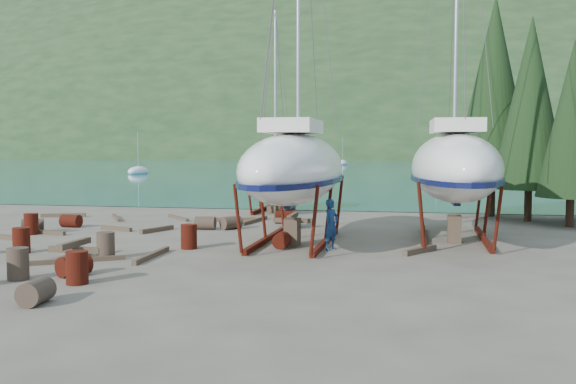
% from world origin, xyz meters
% --- Properties ---
extents(ground, '(600.00, 600.00, 0.00)m').
position_xyz_m(ground, '(0.00, 0.00, 0.00)').
color(ground, '#554F43').
rests_on(ground, ground).
extents(bay_water, '(700.00, 700.00, 0.00)m').
position_xyz_m(bay_water, '(0.00, 315.00, 0.01)').
color(bay_water, '#1B6B89').
rests_on(bay_water, ground).
extents(far_hill, '(800.00, 360.00, 110.00)m').
position_xyz_m(far_hill, '(0.00, 320.00, 0.00)').
color(far_hill, '#1F361B').
rests_on(far_hill, ground).
extents(far_house_left, '(6.60, 5.60, 5.60)m').
position_xyz_m(far_house_left, '(-60.00, 190.00, 2.92)').
color(far_house_left, beige).
rests_on(far_house_left, ground).
extents(far_house_center, '(6.60, 5.60, 5.60)m').
position_xyz_m(far_house_center, '(-20.00, 190.00, 2.92)').
color(far_house_center, beige).
rests_on(far_house_center, ground).
extents(far_house_right, '(6.60, 5.60, 5.60)m').
position_xyz_m(far_house_right, '(30.00, 190.00, 2.92)').
color(far_house_right, beige).
rests_on(far_house_right, ground).
extents(cypress_near_right, '(3.60, 3.60, 10.00)m').
position_xyz_m(cypress_near_right, '(12.50, 12.00, 5.79)').
color(cypress_near_right, black).
rests_on(cypress_near_right, ground).
extents(cypress_mid_right, '(3.06, 3.06, 8.50)m').
position_xyz_m(cypress_mid_right, '(14.00, 10.00, 4.92)').
color(cypress_mid_right, black).
rests_on(cypress_mid_right, ground).
extents(cypress_back_left, '(4.14, 4.14, 11.50)m').
position_xyz_m(cypress_back_left, '(11.00, 14.00, 6.66)').
color(cypress_back_left, black).
rests_on(cypress_back_left, ground).
extents(moored_boat_left, '(2.00, 5.00, 6.05)m').
position_xyz_m(moored_boat_left, '(-30.00, 60.00, 0.39)').
color(moored_boat_left, white).
rests_on(moored_boat_left, ground).
extents(moored_boat_mid, '(2.00, 5.00, 6.05)m').
position_xyz_m(moored_boat_mid, '(10.00, 80.00, 0.39)').
color(moored_boat_mid, white).
rests_on(moored_boat_mid, ground).
extents(moored_boat_far, '(2.00, 5.00, 6.05)m').
position_xyz_m(moored_boat_far, '(-8.00, 110.00, 0.39)').
color(moored_boat_far, white).
rests_on(moored_boat_far, ground).
extents(large_sailboat_near, '(3.35, 11.31, 17.80)m').
position_xyz_m(large_sailboat_near, '(2.66, 2.52, 2.87)').
color(large_sailboat_near, white).
rests_on(large_sailboat_near, ground).
extents(large_sailboat_far, '(3.66, 11.33, 17.74)m').
position_xyz_m(large_sailboat_far, '(8.57, 4.57, 2.90)').
color(large_sailboat_far, white).
rests_on(large_sailboat_far, ground).
extents(small_sailboat_shore, '(2.44, 7.07, 11.20)m').
position_xyz_m(small_sailboat_shore, '(-0.71, 13.84, 1.85)').
color(small_sailboat_shore, white).
rests_on(small_sailboat_shore, ground).
extents(worker, '(0.70, 0.78, 1.80)m').
position_xyz_m(worker, '(4.19, 1.34, 0.90)').
color(worker, navy).
rests_on(worker, ground).
extents(drum_1, '(0.65, 0.93, 0.58)m').
position_xyz_m(drum_1, '(-1.45, -7.89, 0.29)').
color(drum_1, '#2D2823').
rests_on(drum_1, ground).
extents(drum_2, '(0.94, 0.67, 0.58)m').
position_xyz_m(drum_2, '(-8.25, 5.34, 0.29)').
color(drum_2, '#5C170F').
rests_on(drum_2, ground).
extents(drum_4, '(1.02, 0.84, 0.58)m').
position_xyz_m(drum_4, '(0.94, 8.76, 0.29)').
color(drum_4, '#5C170F').
rests_on(drum_4, ground).
extents(drum_5, '(0.58, 0.58, 0.88)m').
position_xyz_m(drum_5, '(-2.74, -2.01, 0.44)').
color(drum_5, '#2D2823').
rests_on(drum_5, ground).
extents(drum_6, '(0.59, 0.89, 0.58)m').
position_xyz_m(drum_6, '(2.41, 1.39, 0.29)').
color(drum_6, '#5C170F').
rests_on(drum_6, ground).
extents(drum_7, '(0.58, 0.58, 0.88)m').
position_xyz_m(drum_7, '(-1.66, -5.69, 0.44)').
color(drum_7, '#5C170F').
rests_on(drum_7, ground).
extents(drum_8, '(0.58, 0.58, 0.88)m').
position_xyz_m(drum_8, '(-8.59, 2.81, 0.44)').
color(drum_8, '#5C170F').
rests_on(drum_8, ground).
extents(drum_9, '(0.93, 0.65, 0.58)m').
position_xyz_m(drum_9, '(-2.00, 5.77, 0.29)').
color(drum_9, '#2D2823').
rests_on(drum_9, ground).
extents(drum_10, '(0.58, 0.58, 0.88)m').
position_xyz_m(drum_10, '(-6.13, -1.51, 0.44)').
color(drum_10, '#5C170F').
rests_on(drum_10, ground).
extents(drum_11, '(1.00, 1.05, 0.58)m').
position_xyz_m(drum_11, '(-0.91, 6.11, 0.29)').
color(drum_11, '#2D2823').
rests_on(drum_11, ground).
extents(drum_12, '(0.89, 1.04, 0.58)m').
position_xyz_m(drum_12, '(-2.32, -4.70, 0.29)').
color(drum_12, '#5C170F').
rests_on(drum_12, ground).
extents(drum_14, '(0.58, 0.58, 0.88)m').
position_xyz_m(drum_14, '(-0.83, 0.54, 0.44)').
color(drum_14, '#5C170F').
rests_on(drum_14, ground).
extents(drum_15, '(1.05, 0.94, 0.58)m').
position_xyz_m(drum_15, '(-8.95, 3.46, 0.29)').
color(drum_15, '#2D2823').
rests_on(drum_15, ground).
extents(drum_16, '(0.58, 0.58, 0.88)m').
position_xyz_m(drum_16, '(-3.54, -5.49, 0.44)').
color(drum_16, '#2D2823').
rests_on(drum_16, ground).
extents(timber_1, '(1.16, 1.64, 0.19)m').
position_xyz_m(timber_1, '(7.28, 1.20, 0.10)').
color(timber_1, '#503A2D').
rests_on(timber_1, ground).
extents(timber_2, '(2.18, 0.93, 0.19)m').
position_xyz_m(timber_2, '(-10.92, 9.17, 0.09)').
color(timber_2, '#503A2D').
rests_on(timber_2, ground).
extents(timber_3, '(2.49, 1.75, 0.15)m').
position_xyz_m(timber_3, '(-3.29, -2.78, 0.07)').
color(timber_3, '#503A2D').
rests_on(timber_3, ground).
extents(timber_4, '(1.71, 0.75, 0.17)m').
position_xyz_m(timber_4, '(-5.72, 4.69, 0.09)').
color(timber_4, '#503A2D').
rests_on(timber_4, ground).
extents(timber_5, '(0.26, 2.90, 0.16)m').
position_xyz_m(timber_5, '(-1.37, -1.51, 0.08)').
color(timber_5, '#503A2D').
rests_on(timber_5, ground).
extents(timber_6, '(2.06, 0.69, 0.19)m').
position_xyz_m(timber_6, '(-1.59, 9.02, 0.10)').
color(timber_6, '#503A2D').
rests_on(timber_6, ground).
extents(timber_8, '(0.85, 1.89, 0.19)m').
position_xyz_m(timber_8, '(-3.82, 4.69, 0.09)').
color(timber_8, '#503A2D').
rests_on(timber_8, ground).
extents(timber_9, '(1.82, 1.97, 0.15)m').
position_xyz_m(timber_9, '(-4.66, 9.37, 0.08)').
color(timber_9, '#503A2D').
rests_on(timber_9, ground).
extents(timber_10, '(0.56, 3.10, 0.16)m').
position_xyz_m(timber_10, '(-0.56, 8.87, 0.08)').
color(timber_10, '#503A2D').
rests_on(timber_10, ground).
extents(timber_12, '(2.22, 0.91, 0.17)m').
position_xyz_m(timber_12, '(-8.88, 1.38, 0.08)').
color(timber_12, '#503A2D').
rests_on(timber_12, ground).
extents(timber_15, '(1.61, 2.39, 0.15)m').
position_xyz_m(timber_15, '(-7.77, 8.84, 0.07)').
color(timber_15, '#503A2D').
rests_on(timber_15, ground).
extents(timber_17, '(2.69, 0.78, 0.16)m').
position_xyz_m(timber_17, '(-8.38, 3.07, 0.08)').
color(timber_17, '#503A2D').
rests_on(timber_17, ground).
extents(timber_pile_fore, '(1.80, 1.80, 0.60)m').
position_xyz_m(timber_pile_fore, '(-3.74, -2.20, 0.30)').
color(timber_pile_fore, '#503A2D').
rests_on(timber_pile_fore, ground).
extents(timber_pile_aft, '(1.80, 1.80, 0.60)m').
position_xyz_m(timber_pile_aft, '(1.61, 7.43, 0.30)').
color(timber_pile_aft, '#503A2D').
rests_on(timber_pile_aft, ground).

